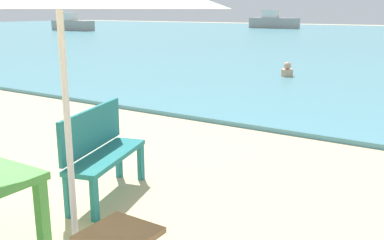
{
  "coord_description": "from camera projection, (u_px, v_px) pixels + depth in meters",
  "views": [
    {
      "loc": [
        2.5,
        -1.46,
        1.94
      ],
      "look_at": [
        -0.39,
        3.0,
        0.6
      ],
      "focal_mm": 41.2,
      "sensor_mm": 36.0,
      "label": 1
    }
  ],
  "objects": [
    {
      "name": "boat_cargo_ship",
      "position": [
        273.0,
        22.0,
        44.94
      ],
      "size": [
        5.02,
        1.37,
        1.82
      ],
      "color": "gray",
      "rests_on": "sea_water"
    },
    {
      "name": "boat_fishing_trawler",
      "position": [
        72.0,
        24.0,
        39.9
      ],
      "size": [
        4.35,
        1.19,
        1.58
      ],
      "color": "gray",
      "rests_on": "sea_water"
    },
    {
      "name": "swimmer_person",
      "position": [
        287.0,
        71.0,
        12.57
      ],
      "size": [
        0.34,
        0.34,
        0.41
      ],
      "color": "tan",
      "rests_on": "sea_water"
    },
    {
      "name": "bench_teal_center",
      "position": [
        101.0,
        147.0,
        4.58
      ],
      "size": [
        0.68,
        1.25,
        0.95
      ],
      "color": "#237275",
      "rests_on": "ground_plane"
    }
  ]
}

